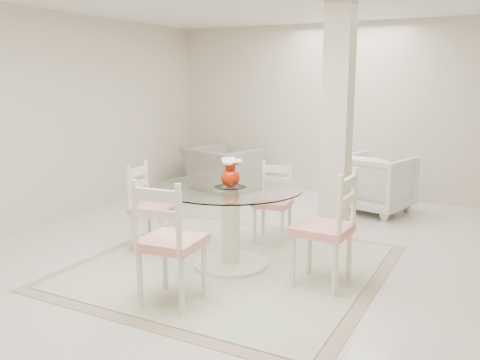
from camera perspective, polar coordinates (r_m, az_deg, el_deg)
The scene contains 13 objects.
ground at distance 5.30m, azimuth 0.84°, elevation -9.09°, with size 7.00×7.00×0.00m, color beige.
room_shell at distance 4.96m, azimuth 0.91°, elevation 11.40°, with size 6.02×7.02×2.71m.
column at distance 6.01m, azimuth 10.86°, elevation 6.38°, with size 0.30×0.30×2.70m, color beige.
area_rug at distance 5.15m, azimuth -1.05°, elevation -9.62°, with size 2.89×2.89×0.02m.
dining_table at distance 5.02m, azimuth -1.07°, elevation -5.24°, with size 1.42×1.42×0.82m.
red_vase at distance 4.89m, azimuth -1.08°, elevation 0.88°, with size 0.22×0.21×0.29m.
dining_chair_east at distance 4.55m, azimuth 10.18°, elevation -4.49°, with size 0.49×0.49×1.19m.
dining_chair_north at distance 5.86m, azimuth 3.87°, elevation -1.74°, with size 0.45×0.45×1.00m.
dining_chair_west at distance 5.54m, azimuth -10.24°, elevation -2.32°, with size 0.47×0.47×1.06m.
dining_chair_south at distance 4.14m, azimuth -8.24°, elevation -6.00°, with size 0.51×0.51×1.19m.
recliner_taupe at distance 8.48m, azimuth -1.98°, elevation 1.24°, with size 1.10×0.96×0.72m, color gray.
armchair_white at distance 7.36m, azimuth 15.00°, elevation -0.33°, with size 0.87×0.89×0.81m, color white.
side_table at distance 7.23m, azimuth 11.41°, elevation -1.93°, with size 0.45×0.45×0.46m.
Camera 1 is at (2.25, -4.43, 1.86)m, focal length 38.00 mm.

